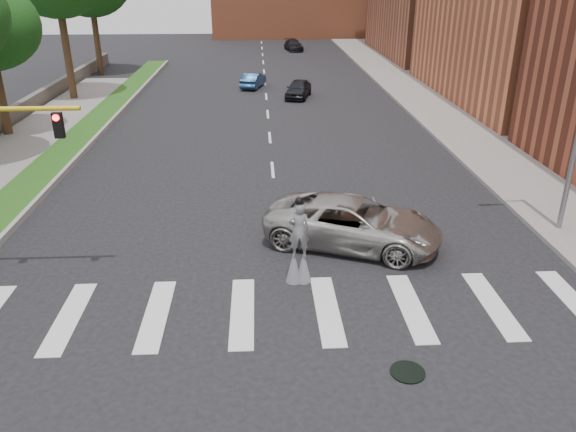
% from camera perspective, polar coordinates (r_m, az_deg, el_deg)
% --- Properties ---
extents(ground_plane, '(160.00, 160.00, 0.00)m').
position_cam_1_polar(ground_plane, '(16.38, -0.14, -11.54)').
color(ground_plane, black).
rests_on(ground_plane, ground).
extents(grass_median, '(2.00, 60.00, 0.25)m').
position_cam_1_polar(grass_median, '(36.27, -20.50, 7.40)').
color(grass_median, '#1F4A15').
rests_on(grass_median, ground).
extents(median_curb, '(0.20, 60.00, 0.28)m').
position_cam_1_polar(median_curb, '(35.97, -18.90, 7.52)').
color(median_curb, gray).
rests_on(median_curb, ground).
extents(sidewalk_right, '(5.00, 90.00, 0.18)m').
position_cam_1_polar(sidewalk_right, '(41.61, 15.71, 9.94)').
color(sidewalk_right, slate).
rests_on(sidewalk_right, ground).
extents(manhole, '(0.90, 0.90, 0.04)m').
position_cam_1_polar(manhole, '(15.22, 12.05, -15.25)').
color(manhole, black).
rests_on(manhole, ground).
extents(stilt_performer, '(0.84, 0.53, 3.00)m').
position_cam_1_polar(stilt_performer, '(18.11, 1.10, -3.26)').
color(stilt_performer, '#382616').
rests_on(stilt_performer, ground).
extents(suv_crossing, '(7.09, 5.12, 1.79)m').
position_cam_1_polar(suv_crossing, '(20.82, 6.63, -0.68)').
color(suv_crossing, '#ABA9A2').
rests_on(suv_crossing, ground).
extents(car_near, '(2.63, 4.39, 1.40)m').
position_cam_1_polar(car_near, '(45.74, 1.06, 12.79)').
color(car_near, black).
rests_on(car_near, ground).
extents(car_mid, '(2.33, 4.12, 1.29)m').
position_cam_1_polar(car_mid, '(49.86, -3.55, 13.62)').
color(car_mid, navy).
rests_on(car_mid, ground).
extents(car_far, '(2.47, 4.65, 1.28)m').
position_cam_1_polar(car_far, '(73.37, 0.57, 16.95)').
color(car_far, black).
rests_on(car_far, ground).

